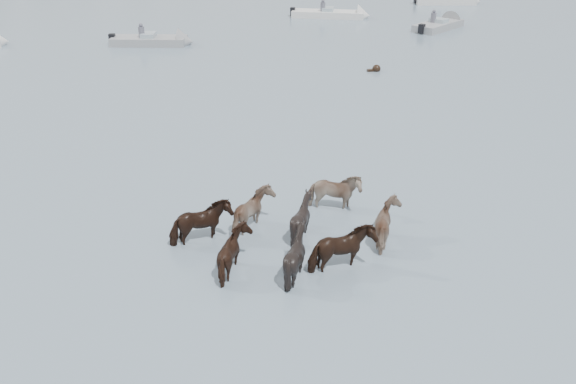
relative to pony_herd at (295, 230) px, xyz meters
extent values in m
plane|color=slate|center=(-0.71, 0.06, -0.46)|extent=(400.00, 400.00, 0.00)
imported|color=black|center=(-2.46, 0.65, 0.02)|extent=(1.85, 1.28, 1.42)
imported|color=gray|center=(-0.94, 1.11, -0.01)|extent=(1.41, 1.56, 1.36)
imported|color=black|center=(0.30, 0.55, -0.02)|extent=(1.52, 1.43, 1.35)
imported|color=#796552|center=(1.52, 1.85, 0.01)|extent=(1.80, 1.15, 1.41)
imported|color=black|center=(-1.66, -0.95, -0.03)|extent=(1.25, 1.42, 1.32)
imported|color=black|center=(-0.23, -1.35, 0.03)|extent=(1.67, 1.59, 1.44)
imported|color=black|center=(0.93, -1.32, 0.02)|extent=(1.84, 1.18, 1.43)
imported|color=#796352|center=(2.57, -0.24, -0.02)|extent=(1.24, 1.42, 1.34)
sphere|color=black|center=(7.52, 16.47, -0.34)|extent=(0.44, 0.44, 0.44)
cube|color=black|center=(7.27, 16.47, -0.44)|extent=(0.50, 0.22, 0.18)
cone|color=silver|center=(-13.31, 26.24, -0.26)|extent=(1.21, 1.75, 1.60)
cube|color=gray|center=(-4.38, 24.75, -0.26)|extent=(4.76, 2.49, 0.55)
cone|color=gray|center=(-2.16, 24.28, -0.26)|extent=(1.21, 1.75, 1.60)
cube|color=#99ADB7|center=(-4.38, 24.75, 0.09)|extent=(1.01, 1.26, 0.35)
cube|color=black|center=(-6.59, 25.21, -0.11)|extent=(0.41, 0.41, 0.60)
cylinder|color=#595966|center=(-4.78, 24.75, 0.29)|extent=(0.36, 0.36, 0.70)
sphere|color=#595966|center=(-4.78, 24.75, 0.74)|extent=(0.24, 0.24, 0.24)
cube|color=silver|center=(8.49, 31.42, -0.26)|extent=(5.52, 3.26, 0.55)
cone|color=silver|center=(10.99, 30.55, -0.26)|extent=(1.38, 1.81, 1.60)
cube|color=#99ADB7|center=(8.49, 31.42, 0.09)|extent=(1.12, 1.32, 0.35)
cube|color=black|center=(6.00, 32.29, -0.11)|extent=(0.45, 0.45, 0.60)
cylinder|color=#595966|center=(8.09, 31.42, 0.29)|extent=(0.36, 0.36, 0.70)
sphere|color=#595966|center=(8.09, 31.42, 0.74)|extent=(0.24, 0.24, 0.24)
cube|color=gray|center=(14.88, 25.94, -0.26)|extent=(4.34, 3.82, 0.55)
cone|color=gray|center=(16.57, 27.21, -0.26)|extent=(1.68, 1.82, 1.60)
cube|color=#99ADB7|center=(14.88, 25.94, 0.09)|extent=(1.31, 1.38, 0.35)
cube|color=black|center=(13.19, 24.67, -0.11)|extent=(0.49, 0.49, 0.60)
cylinder|color=#595966|center=(14.48, 25.94, 0.29)|extent=(0.36, 0.36, 0.70)
sphere|color=#595966|center=(14.48, 25.94, 0.74)|extent=(0.24, 0.24, 0.24)
cube|color=silver|center=(19.47, 35.46, -0.26)|extent=(5.08, 2.41, 0.55)
cone|color=silver|center=(21.87, 35.04, -0.26)|extent=(1.16, 1.73, 1.60)
cube|color=black|center=(17.07, 35.88, -0.11)|extent=(0.40, 0.40, 0.60)
camera|label=1|loc=(-2.69, -13.89, 8.18)|focal=38.23mm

